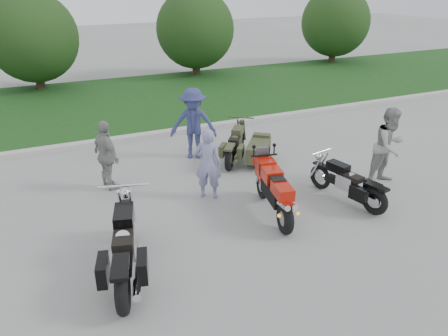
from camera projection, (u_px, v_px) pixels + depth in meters
name	position (u px, v px, depth m)	size (l,w,h in m)	color
ground	(258.00, 232.00, 8.33)	(80.00, 80.00, 0.00)	#9D9D97
curb	(163.00, 133.00, 13.29)	(60.00, 0.30, 0.15)	#B2AFA8
grass_strip	(131.00, 101.00, 16.74)	(60.00, 8.00, 0.14)	#22561D
tree_mid_left	(33.00, 37.00, 17.52)	(3.60, 3.60, 4.00)	#3F2B1C
tree_mid_right	(195.00, 29.00, 20.19)	(3.60, 3.60, 4.00)	#3F2B1C
tree_far_right	(335.00, 22.00, 23.23)	(3.60, 3.60, 4.00)	#3F2B1C
sportbike_red	(274.00, 190.00, 8.67)	(0.66, 2.06, 0.99)	black
cruiser_left	(125.00, 250.00, 6.90)	(0.84, 2.49, 0.98)	black
cruiser_right	(350.00, 185.00, 9.26)	(0.62, 2.03, 0.79)	black
cruiser_sidecar	(249.00, 148.00, 11.30)	(1.69, 1.91, 0.80)	black
person_stripe	(208.00, 164.00, 9.33)	(0.58, 0.38, 1.58)	#8583B3
person_grey	(389.00, 146.00, 9.96)	(0.88, 0.68, 1.81)	gray
person_denim	(193.00, 124.00, 11.36)	(1.21, 0.70, 1.88)	navy
person_back	(107.00, 156.00, 9.70)	(0.94, 0.39, 1.61)	gray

